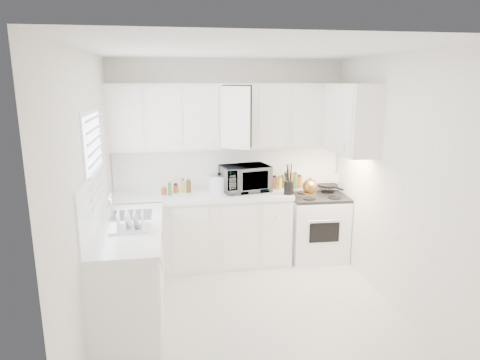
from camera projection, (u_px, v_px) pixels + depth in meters
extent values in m
plane|color=silver|center=(251.00, 314.00, 4.38)|extent=(3.20, 3.20, 0.00)
plane|color=white|center=(253.00, 50.00, 3.79)|extent=(3.20, 3.20, 0.00)
plane|color=white|center=(229.00, 161.00, 5.62)|extent=(3.00, 0.00, 3.00)
plane|color=white|center=(304.00, 259.00, 2.55)|extent=(3.00, 0.00, 3.00)
plane|color=white|center=(89.00, 198.00, 3.84)|extent=(0.00, 3.20, 3.20)
plane|color=white|center=(397.00, 185.00, 4.32)|extent=(0.00, 3.20, 3.20)
cube|color=white|center=(202.00, 196.00, 5.34)|extent=(2.24, 0.64, 0.05)
cube|color=white|center=(129.00, 228.00, 4.17)|extent=(0.64, 1.62, 0.05)
cube|color=white|center=(229.00, 167.00, 5.63)|extent=(2.98, 0.02, 0.55)
cube|color=white|center=(94.00, 200.00, 4.05)|extent=(0.02, 1.60, 0.55)
imported|color=gray|center=(245.00, 176.00, 5.44)|extent=(0.65, 0.44, 0.40)
cylinder|color=white|center=(233.00, 179.00, 5.52)|extent=(0.12, 0.12, 0.27)
cylinder|color=#A14D2B|center=(164.00, 188.00, 5.37)|extent=(0.06, 0.06, 0.13)
cylinder|color=#34802A|center=(170.00, 189.00, 5.30)|extent=(0.06, 0.06, 0.13)
cylinder|color=#CF491B|center=(176.00, 187.00, 5.40)|extent=(0.06, 0.06, 0.13)
cylinder|color=gold|center=(182.00, 189.00, 5.32)|extent=(0.06, 0.06, 0.13)
cylinder|color=brown|center=(188.00, 187.00, 5.42)|extent=(0.06, 0.06, 0.13)
cylinder|color=#CF491B|center=(274.00, 180.00, 5.64)|extent=(0.06, 0.06, 0.19)
cylinder|color=gold|center=(279.00, 181.00, 5.59)|extent=(0.06, 0.06, 0.19)
cylinder|color=brown|center=(282.00, 180.00, 5.65)|extent=(0.06, 0.06, 0.19)
cylinder|color=black|center=(287.00, 181.00, 5.61)|extent=(0.06, 0.06, 0.19)
cylinder|color=#A14D2B|center=(290.00, 180.00, 5.67)|extent=(0.06, 0.06, 0.19)
cylinder|color=#34802A|center=(295.00, 181.00, 5.62)|extent=(0.06, 0.06, 0.19)
cylinder|color=#CF491B|center=(298.00, 179.00, 5.69)|extent=(0.06, 0.06, 0.19)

